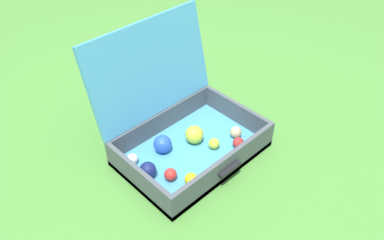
% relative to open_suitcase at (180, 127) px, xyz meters
% --- Properties ---
extents(ground_plane, '(16.00, 16.00, 0.00)m').
position_rel_open_suitcase_xyz_m(ground_plane, '(-0.07, -0.11, -0.11)').
color(ground_plane, '#4C8C38').
extents(open_suitcase, '(0.58, 0.52, 0.51)m').
position_rel_open_suitcase_xyz_m(open_suitcase, '(0.00, 0.00, 0.00)').
color(open_suitcase, '#4799C6').
rests_on(open_suitcase, ground).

